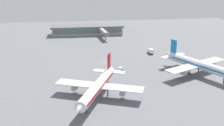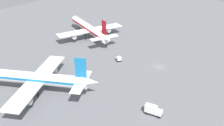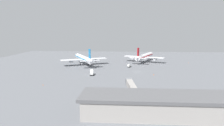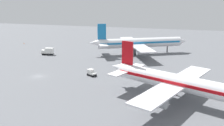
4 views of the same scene
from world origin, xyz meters
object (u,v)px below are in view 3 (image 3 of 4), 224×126
(safety_cone_far_side, at_px, (189,63))
(catering_truck, at_px, (92,72))
(baggage_tug, at_px, (129,66))
(safety_cone_mid_apron, at_px, (154,75))
(airplane_at_gate, at_px, (84,58))
(airplane_taxiing, at_px, (144,56))
(safety_cone_near_gate, at_px, (43,85))

(safety_cone_far_side, bearing_deg, catering_truck, -143.70)
(baggage_tug, height_order, safety_cone_far_side, baggage_tug)
(baggage_tug, distance_m, safety_cone_mid_apron, 33.09)
(safety_cone_mid_apron, bearing_deg, catering_truck, -176.56)
(safety_cone_far_side, bearing_deg, airplane_at_gate, -169.92)
(airplane_taxiing, xyz_separation_m, baggage_tug, (-14.52, -30.67, -4.08))
(safety_cone_near_gate, height_order, safety_cone_mid_apron, same)
(baggage_tug, height_order, safety_cone_near_gate, baggage_tug)
(safety_cone_near_gate, distance_m, safety_cone_mid_apron, 69.40)
(airplane_at_gate, height_order, safety_cone_mid_apron, airplane_at_gate)
(airplane_taxiing, xyz_separation_m, safety_cone_far_side, (39.50, -4.20, -4.94))
(safety_cone_far_side, bearing_deg, baggage_tug, -153.90)
(safety_cone_near_gate, bearing_deg, baggage_tug, 52.23)
(safety_cone_near_gate, bearing_deg, airplane_at_gate, 83.87)
(catering_truck, xyz_separation_m, baggage_tug, (24.73, 31.38, -0.54))
(airplane_taxiing, distance_m, catering_truck, 73.51)
(safety_cone_mid_apron, xyz_separation_m, safety_cone_far_side, (38.00, 55.40, 0.00))
(airplane_taxiing, bearing_deg, baggage_tug, 177.26)
(airplane_taxiing, bearing_deg, safety_cone_mid_apron, -155.95)
(baggage_tug, relative_size, safety_cone_near_gate, 6.24)
(airplane_at_gate, bearing_deg, airplane_taxiing, -95.81)
(baggage_tug, height_order, safety_cone_mid_apron, baggage_tug)
(catering_truck, xyz_separation_m, safety_cone_near_gate, (-21.48, -28.26, -1.40))
(catering_truck, distance_m, safety_cone_near_gate, 35.52)
(safety_cone_far_side, bearing_deg, safety_cone_near_gate, -139.34)
(safety_cone_mid_apron, bearing_deg, safety_cone_far_side, 55.55)
(baggage_tug, xyz_separation_m, safety_cone_mid_apron, (16.03, -28.93, -0.86))
(airplane_taxiing, distance_m, safety_cone_far_side, 40.03)
(safety_cone_far_side, bearing_deg, safety_cone_mid_apron, -124.45)
(airplane_at_gate, distance_m, catering_truck, 43.83)
(airplane_at_gate, xyz_separation_m, safety_cone_far_side, (92.76, 16.49, -5.12))
(safety_cone_near_gate, bearing_deg, safety_cone_mid_apron, 26.26)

